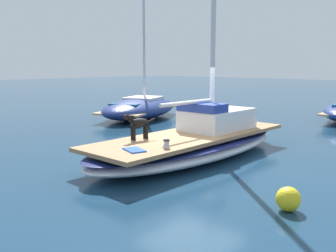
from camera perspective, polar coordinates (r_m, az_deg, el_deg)
ground_plane at (r=10.76m, az=3.62°, el=-4.69°), size 120.00×120.00×0.00m
sailboat_main at (r=10.69m, az=3.64°, el=-2.95°), size 2.54×7.24×0.66m
mast_main at (r=11.12m, az=6.36°, el=15.58°), size 0.14×2.27×7.06m
cabin_house at (r=11.45m, az=7.21°, el=1.21°), size 1.41×2.22×0.84m
dog_black at (r=9.81m, az=-4.55°, el=0.38°), size 0.35×0.93×0.70m
deck_winch at (r=8.80m, az=-0.23°, el=-2.74°), size 0.16×0.16×0.21m
deck_towel at (r=8.62m, az=-5.06°, el=-3.59°), size 0.64×0.52×0.03m
moored_boat_port_side at (r=18.58m, az=-4.27°, el=2.80°), size 4.60×6.25×7.26m
mooring_buoy at (r=7.18m, az=17.56°, el=-10.39°), size 0.44×0.44×0.44m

